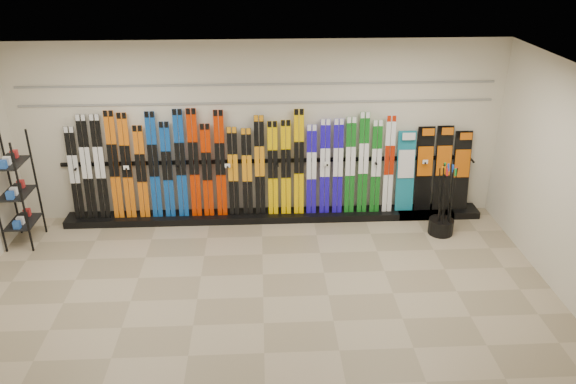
{
  "coord_description": "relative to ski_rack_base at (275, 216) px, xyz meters",
  "views": [
    {
      "loc": [
        0.01,
        -6.29,
        4.51
      ],
      "look_at": [
        0.39,
        1.0,
        1.1
      ],
      "focal_mm": 35.0,
      "sensor_mm": 36.0,
      "label": 1
    }
  ],
  "objects": [
    {
      "name": "ceiling",
      "position": [
        -0.22,
        -2.28,
        2.94
      ],
      "size": [
        8.0,
        8.0,
        0.0
      ],
      "primitive_type": "plane",
      "rotation": [
        3.14,
        0.0,
        0.0
      ],
      "color": "silver",
      "rests_on": "back_wall"
    },
    {
      "name": "floor",
      "position": [
        -0.22,
        -2.28,
        -0.06
      ],
      "size": [
        8.0,
        8.0,
        0.0
      ],
      "primitive_type": "plane",
      "color": "gray",
      "rests_on": "ground"
    },
    {
      "name": "pole_bin",
      "position": [
        2.7,
        -0.65,
        0.07
      ],
      "size": [
        0.4,
        0.4,
        0.25
      ],
      "primitive_type": "cylinder",
      "color": "black",
      "rests_on": "floor"
    },
    {
      "name": "slatwall_rail_1",
      "position": [
        -0.22,
        0.2,
        2.24
      ],
      "size": [
        7.6,
        0.02,
        0.03
      ],
      "primitive_type": "cube",
      "color": "gray",
      "rests_on": "back_wall"
    },
    {
      "name": "snowboards",
      "position": [
        2.7,
        0.07,
        0.77
      ],
      "size": [
        1.26,
        0.23,
        1.46
      ],
      "color": "#14728C",
      "rests_on": "ski_rack_base"
    },
    {
      "name": "ski_poles",
      "position": [
        2.69,
        -0.68,
        0.55
      ],
      "size": [
        0.3,
        0.34,
        1.18
      ],
      "color": "black",
      "rests_on": "pole_bin"
    },
    {
      "name": "back_wall",
      "position": [
        -0.22,
        0.22,
        1.44
      ],
      "size": [
        8.0,
        0.0,
        8.0
      ],
      "primitive_type": "plane",
      "rotation": [
        1.57,
        0.0,
        0.0
      ],
      "color": "beige",
      "rests_on": "floor"
    },
    {
      "name": "skis",
      "position": [
        -0.7,
        0.03,
        0.9
      ],
      "size": [
        5.36,
        0.19,
        1.83
      ],
      "color": "black",
      "rests_on": "ski_rack_base"
    },
    {
      "name": "slatwall_rail_0",
      "position": [
        -0.22,
        0.2,
        1.94
      ],
      "size": [
        7.6,
        0.02,
        0.03
      ],
      "primitive_type": "cube",
      "color": "gray",
      "rests_on": "back_wall"
    },
    {
      "name": "accessory_rack",
      "position": [
        -3.97,
        -0.58,
        0.83
      ],
      "size": [
        0.4,
        0.6,
        1.78
      ],
      "primitive_type": "cube",
      "color": "black",
      "rests_on": "floor"
    },
    {
      "name": "ski_rack_base",
      "position": [
        0.0,
        0.0,
        0.0
      ],
      "size": [
        8.0,
        0.4,
        0.12
      ],
      "primitive_type": "cube",
      "color": "black",
      "rests_on": "floor"
    },
    {
      "name": "right_wall",
      "position": [
        3.78,
        -2.28,
        1.44
      ],
      "size": [
        0.0,
        5.0,
        5.0
      ],
      "primitive_type": "plane",
      "rotation": [
        1.57,
        0.0,
        -1.57
      ],
      "color": "beige",
      "rests_on": "floor"
    }
  ]
}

